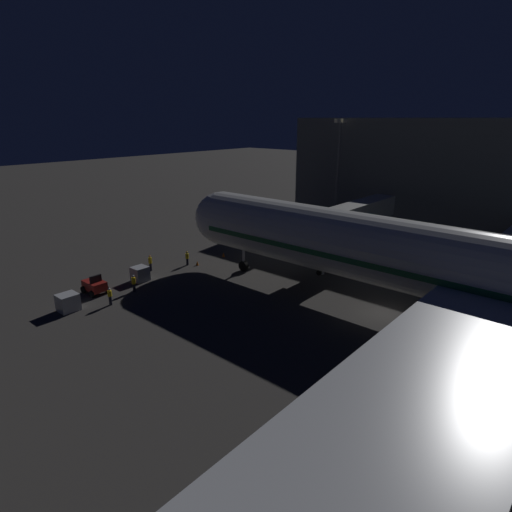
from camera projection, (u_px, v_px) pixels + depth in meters
name	position (u px, v px, depth m)	size (l,w,h in m)	color
ground_plane	(384.00, 314.00, 38.07)	(320.00, 320.00, 0.00)	#383533
jet_bridge	(346.00, 217.00, 49.54)	(17.83, 3.40, 7.24)	#9E9E99
apron_floodlight_mast	(338.00, 165.00, 66.17)	(2.90, 0.50, 16.67)	#59595E
pushback_tug	(95.00, 286.00, 42.45)	(1.86, 2.46, 1.95)	maroon
baggage_container_near_belt	(68.00, 302.00, 38.56)	(1.71, 1.56, 1.58)	#B7BABF
baggage_container_spare	(140.00, 274.00, 45.71)	(1.59, 1.52, 1.54)	#B7BABF
ground_crew_near_nose_gear	(134.00, 282.00, 42.71)	(0.40, 0.40, 1.79)	black
ground_crew_by_belt_loader	(150.00, 262.00, 48.57)	(0.40, 0.40, 1.88)	black
ground_crew_marshaller_fwd	(110.00, 296.00, 39.64)	(0.40, 0.40, 1.72)	black
ground_crew_under_port_wing	(187.00, 257.00, 50.48)	(0.40, 0.40, 1.72)	black
traffic_cone_nose_port	(224.00, 255.00, 53.74)	(0.36, 0.36, 0.55)	orange
traffic_cone_nose_starboard	(197.00, 263.00, 50.58)	(0.36, 0.36, 0.55)	orange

